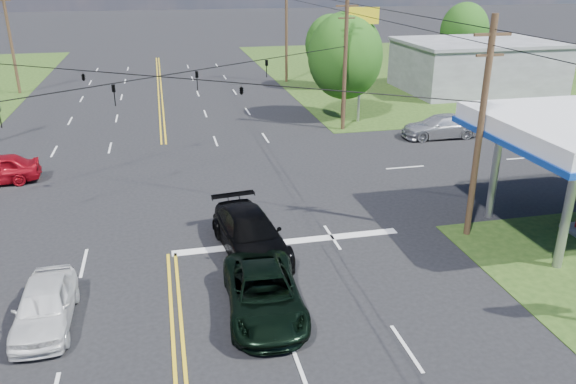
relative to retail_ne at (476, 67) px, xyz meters
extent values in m
plane|color=black|center=(-30.00, -20.00, -2.20)|extent=(280.00, 280.00, 0.00)
cube|color=#203C13|center=(5.00, 12.00, -2.20)|extent=(46.00, 48.00, 0.03)
cube|color=silver|center=(-25.00, -28.00, -2.20)|extent=(10.00, 0.50, 0.02)
cube|color=slate|center=(0.00, 0.00, 0.00)|extent=(14.00, 10.00, 4.40)
cylinder|color=#A5A5AA|center=(-15.00, -32.50, 0.12)|extent=(0.36, 0.36, 4.65)
cylinder|color=#A5A5AA|center=(-15.00, -27.50, 0.12)|extent=(0.36, 0.36, 4.65)
cylinder|color=#3C2E19|center=(-17.00, -29.00, 2.55)|extent=(0.28, 0.28, 9.50)
cube|color=#3C2E19|center=(-17.00, -29.00, 6.50)|extent=(1.60, 0.12, 0.12)
cube|color=#3C2E19|center=(-17.00, -29.00, 5.70)|extent=(1.20, 0.10, 0.10)
cylinder|color=#3C2E19|center=(-17.00, -11.00, 2.55)|extent=(0.28, 0.28, 9.50)
cube|color=#3C2E19|center=(-17.00, -11.00, 6.50)|extent=(1.60, 0.12, 0.12)
cube|color=#3C2E19|center=(-17.00, -11.00, 5.70)|extent=(1.20, 0.10, 0.10)
cylinder|color=#3C2E19|center=(-43.00, 8.00, 2.80)|extent=(0.28, 0.28, 10.00)
cube|color=#3C2E19|center=(-43.00, 8.00, 6.20)|extent=(1.20, 0.10, 0.10)
cylinder|color=#3C2E19|center=(-17.00, 8.00, 2.80)|extent=(0.28, 0.28, 10.00)
imported|color=black|center=(-32.08, -21.44, 3.22)|extent=(0.17, 0.21, 1.05)
imported|color=black|center=(-27.92, -18.56, 3.22)|extent=(0.17, 0.21, 1.05)
imported|color=black|center=(-23.50, -15.50, 3.22)|extent=(0.17, 0.21, 1.05)
imported|color=black|center=(-33.90, -17.30, 3.50)|extent=(1.24, 0.26, 0.50)
imported|color=black|center=(-26.10, -22.70, 3.50)|extent=(1.24, 0.26, 0.50)
cylinder|color=black|center=(-17.00, -22.00, 6.70)|extent=(0.04, 100.00, 0.04)
cylinder|color=black|center=(-17.00, -22.00, 6.10)|extent=(0.04, 100.00, 0.04)
cylinder|color=#3C2E19|center=(-16.00, -8.00, -0.55)|extent=(0.36, 0.36, 3.30)
ellipsoid|color=#1D4913|center=(-16.00, -8.00, 2.67)|extent=(5.70, 5.70, 6.60)
cylinder|color=#3C2E19|center=(-13.50, 4.00, -0.77)|extent=(0.36, 0.36, 2.86)
ellipsoid|color=#1D4913|center=(-13.50, 4.00, 2.03)|extent=(4.94, 4.94, 5.72)
cylinder|color=#3C2E19|center=(4.00, 10.00, -0.66)|extent=(0.36, 0.36, 3.08)
ellipsoid|color=#1D4913|center=(4.00, 10.00, 2.35)|extent=(5.32, 5.32, 6.16)
imported|color=black|center=(-27.00, -33.03, -1.44)|extent=(2.80, 5.58, 1.52)
imported|color=black|center=(-26.73, -28.50, -1.36)|extent=(3.05, 6.03, 1.68)
imported|color=silver|center=(-34.22, -32.13, -1.45)|extent=(1.78, 4.40, 1.50)
imported|color=#B5B6BA|center=(-10.99, -14.50, -1.41)|extent=(5.51, 2.37, 1.58)
cylinder|color=#A5A5AA|center=(-15.14, -9.09, 2.05)|extent=(0.20, 0.20, 8.49)
cube|color=yellow|center=(-15.14, -9.09, 5.69)|extent=(2.32, 0.83, 1.17)
camera|label=1|loc=(-29.85, -49.35, 8.95)|focal=35.00mm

